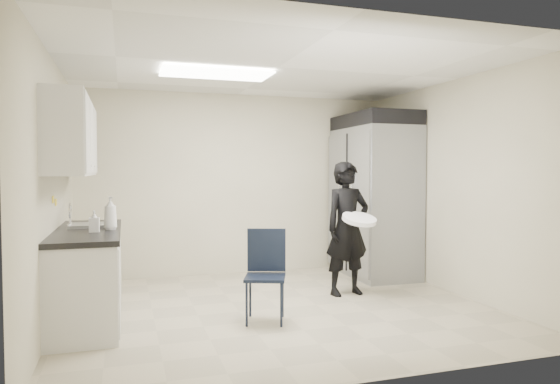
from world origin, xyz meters
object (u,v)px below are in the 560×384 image
object	(u,v)px
man_tuxedo	(347,228)
folding_chair	(265,277)
lower_counter	(88,277)
commercial_fridge	(374,202)

from	to	relation	value
man_tuxedo	folding_chair	bearing A→B (deg)	-156.53
lower_counter	man_tuxedo	size ratio (longest dim) A/B	1.18
lower_counter	folding_chair	size ratio (longest dim) A/B	2.16
commercial_fridge	man_tuxedo	distance (m)	1.29
lower_counter	commercial_fridge	size ratio (longest dim) A/B	0.90
lower_counter	folding_chair	world-z (taller)	folding_chair
lower_counter	man_tuxedo	world-z (taller)	man_tuxedo
lower_counter	man_tuxedo	bearing A→B (deg)	2.79
lower_counter	folding_chair	xyz separation A→B (m)	(1.68, -0.61, 0.01)
commercial_fridge	folding_chair	distance (m)	2.76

